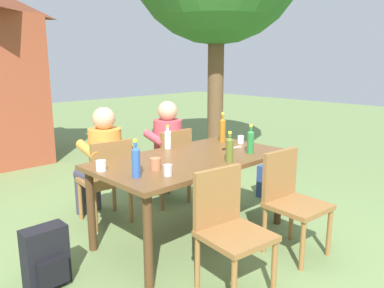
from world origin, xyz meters
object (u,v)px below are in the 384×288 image
at_px(chair_far_left, 108,177).
at_px(cup_terracotta, 156,164).
at_px(cup_glass, 241,139).
at_px(bottle_clear, 168,138).
at_px(backpack_by_far_side, 46,258).
at_px(table_knife, 230,148).
at_px(chair_near_left, 228,224).
at_px(bottle_green, 251,141).
at_px(cup_white, 101,166).
at_px(cup_steel, 168,170).
at_px(bottle_amber, 223,129).
at_px(backpack_by_near_side, 271,181).
at_px(chair_near_right, 290,197).
at_px(dining_table, 192,166).
at_px(person_in_white_shirt, 102,159).
at_px(bottle_blue, 136,161).
at_px(chair_far_right, 170,162).
at_px(person_in_plaid_shirt, 164,146).
at_px(bottle_olive, 230,149).

bearing_deg(chair_far_left, cup_terracotta, -95.27).
relative_size(chair_far_left, cup_glass, 10.81).
relative_size(bottle_clear, backpack_by_far_side, 0.52).
bearing_deg(table_knife, chair_near_left, -139.86).
distance_m(bottle_green, cup_white, 1.39).
xyz_separation_m(bottle_green, cup_steel, (-1.02, -0.01, -0.07)).
bearing_deg(cup_terracotta, cup_glass, 7.45).
height_order(bottle_amber, cup_glass, bottle_amber).
distance_m(bottle_green, cup_glass, 0.45).
bearing_deg(backpack_by_near_side, cup_steel, -168.54).
bearing_deg(chair_near_right, dining_table, 117.63).
distance_m(chair_near_left, backpack_by_near_side, 2.04).
bearing_deg(cup_white, cup_terracotta, -39.51).
height_order(chair_near_right, backpack_by_far_side, chair_near_right).
xyz_separation_m(bottle_amber, cup_white, (-1.51, -0.07, -0.10)).
relative_size(bottle_amber, bottle_green, 1.17).
relative_size(cup_glass, backpack_by_near_side, 0.21).
bearing_deg(person_in_white_shirt, bottle_blue, -107.05).
bearing_deg(cup_terracotta, dining_table, 10.74).
relative_size(chair_far_right, cup_white, 10.42).
height_order(chair_near_right, person_in_white_shirt, person_in_white_shirt).
xyz_separation_m(dining_table, cup_steel, (-0.53, -0.29, 0.13)).
bearing_deg(cup_steel, backpack_by_near_side, 11.46).
xyz_separation_m(chair_far_right, cup_terracotta, (-0.89, -0.87, 0.32)).
xyz_separation_m(person_in_plaid_shirt, cup_glass, (0.38, -0.82, 0.15)).
distance_m(person_in_white_shirt, table_knife, 1.29).
xyz_separation_m(chair_far_left, backpack_by_near_side, (1.84, -0.67, -0.30)).
xyz_separation_m(bottle_blue, cup_glass, (1.50, 0.23, -0.09)).
bearing_deg(person_in_plaid_shirt, chair_far_left, -172.38).
height_order(bottle_amber, table_knife, bottle_amber).
distance_m(person_in_white_shirt, bottle_green, 1.48).
bearing_deg(chair_near_left, chair_far_left, 90.70).
height_order(bottle_olive, bottle_green, bottle_green).
xyz_separation_m(chair_far_right, bottle_amber, (0.29, -0.53, 0.41)).
height_order(bottle_olive, backpack_by_far_side, bottle_olive).
relative_size(bottle_green, table_knife, 1.13).
distance_m(bottle_olive, bottle_amber, 0.83).
bearing_deg(bottle_green, bottle_olive, -169.00).
relative_size(chair_far_left, bottle_olive, 3.25).
distance_m(dining_table, backpack_by_near_side, 1.51).
height_order(person_in_plaid_shirt, cup_steel, person_in_plaid_shirt).
height_order(person_in_white_shirt, bottle_olive, person_in_white_shirt).
relative_size(chair_near_right, cup_glass, 10.81).
height_order(chair_far_right, bottle_blue, bottle_blue).
bearing_deg(cup_steel, bottle_amber, 23.78).
relative_size(chair_far_right, cup_steel, 10.18).
xyz_separation_m(cup_white, cup_steel, (0.29, -0.47, 0.00)).
bearing_deg(backpack_by_near_side, table_knife, -172.14).
relative_size(chair_near_right, person_in_white_shirt, 0.74).
height_order(chair_far_left, bottle_green, bottle_green).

